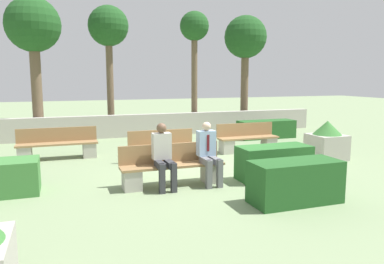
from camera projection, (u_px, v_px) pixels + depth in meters
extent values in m
plane|color=gray|center=(214.00, 170.00, 9.18)|extent=(60.00, 60.00, 0.00)
cube|color=#ADA89E|center=(155.00, 125.00, 14.66)|extent=(13.88, 0.30, 0.85)
cube|color=#937047|center=(173.00, 165.00, 7.81)|extent=(2.19, 0.44, 0.05)
cube|color=#937047|center=(170.00, 153.00, 8.00)|extent=(2.19, 0.04, 0.40)
cube|color=#ADA89E|center=(132.00, 180.00, 7.56)|extent=(0.36, 0.40, 0.41)
cube|color=#ADA89E|center=(211.00, 173.00, 8.13)|extent=(0.36, 0.40, 0.41)
cube|color=#937047|center=(248.00, 138.00, 11.39)|extent=(1.91, 0.44, 0.05)
cube|color=#937047|center=(245.00, 129.00, 11.59)|extent=(1.91, 0.04, 0.40)
cube|color=#ADA89E|center=(227.00, 147.00, 11.19)|extent=(0.36, 0.40, 0.41)
cube|color=#ADA89E|center=(269.00, 144.00, 11.67)|extent=(0.36, 0.40, 0.41)
cube|color=#937047|center=(58.00, 144.00, 10.35)|extent=(2.16, 0.44, 0.05)
cube|color=#937047|center=(57.00, 135.00, 10.55)|extent=(2.16, 0.04, 0.40)
cube|color=#ADA89E|center=(25.00, 154.00, 10.11)|extent=(0.36, 0.40, 0.41)
cube|color=#ADA89E|center=(90.00, 150.00, 10.67)|extent=(0.36, 0.40, 0.41)
cube|color=#937047|center=(163.00, 147.00, 9.89)|extent=(1.79, 0.44, 0.05)
cube|color=#937047|center=(161.00, 137.00, 10.08)|extent=(1.79, 0.04, 0.40)
cube|color=#ADA89E|center=(138.00, 157.00, 9.70)|extent=(0.36, 0.40, 0.41)
cube|color=#ADA89E|center=(187.00, 154.00, 10.14)|extent=(0.36, 0.40, 0.41)
cube|color=slate|center=(206.00, 161.00, 7.82)|extent=(0.14, 0.46, 0.13)
cube|color=slate|center=(215.00, 160.00, 7.88)|extent=(0.14, 0.46, 0.13)
cube|color=slate|center=(209.00, 174.00, 7.63)|extent=(0.11, 0.11, 0.59)
cube|color=slate|center=(220.00, 173.00, 7.71)|extent=(0.11, 0.11, 0.59)
cube|color=#9EBCE0|center=(206.00, 143.00, 8.02)|extent=(0.38, 0.22, 0.54)
sphere|color=beige|center=(207.00, 126.00, 7.95)|extent=(0.19, 0.19, 0.19)
cube|color=maroon|center=(208.00, 143.00, 7.91)|extent=(0.06, 0.01, 0.35)
cube|color=#333338|center=(160.00, 165.00, 7.49)|extent=(0.14, 0.46, 0.13)
cube|color=#333338|center=(170.00, 164.00, 7.55)|extent=(0.14, 0.46, 0.13)
cube|color=#333338|center=(162.00, 179.00, 7.30)|extent=(0.11, 0.11, 0.59)
cube|color=#333338|center=(174.00, 178.00, 7.38)|extent=(0.11, 0.11, 0.59)
cube|color=beige|center=(161.00, 146.00, 7.70)|extent=(0.38, 0.22, 0.54)
sphere|color=brown|center=(162.00, 128.00, 7.62)|extent=(0.21, 0.21, 0.21)
cube|color=#286028|center=(274.00, 163.00, 8.34)|extent=(1.64, 0.70, 0.75)
cube|color=#235623|center=(295.00, 182.00, 6.76)|extent=(1.65, 0.71, 0.77)
cube|color=#235623|center=(266.00, 129.00, 14.01)|extent=(2.17, 0.72, 0.67)
cube|color=#ADA89E|center=(326.00, 147.00, 10.40)|extent=(0.89, 0.89, 0.69)
cone|color=#387533|center=(327.00, 128.00, 10.32)|extent=(0.79, 0.79, 0.38)
cylinder|color=brown|center=(37.00, 91.00, 13.39)|extent=(0.37, 0.37, 3.56)
sphere|color=#1E4C1E|center=(33.00, 24.00, 13.06)|extent=(1.91, 1.91, 1.91)
cylinder|color=brown|center=(110.00, 86.00, 15.01)|extent=(0.27, 0.27, 3.83)
sphere|color=#1E4C1E|center=(108.00, 26.00, 14.67)|extent=(1.58, 1.58, 1.58)
cylinder|color=brown|center=(194.00, 84.00, 15.41)|extent=(0.25, 0.25, 3.99)
sphere|color=#1E4C1E|center=(194.00, 26.00, 15.07)|extent=(1.18, 1.18, 1.18)
cylinder|color=brown|center=(244.00, 89.00, 16.70)|extent=(0.33, 0.33, 3.51)
sphere|color=#1E4C1E|center=(245.00, 37.00, 16.37)|extent=(1.85, 1.85, 1.85)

